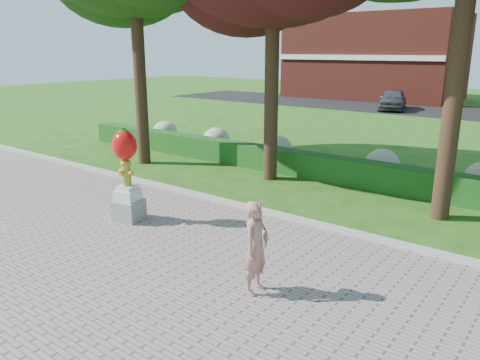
# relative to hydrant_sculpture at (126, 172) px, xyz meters

# --- Properties ---
(ground) EXTENTS (100.00, 100.00, 0.00)m
(ground) POSITION_rel_hydrant_sculpture_xyz_m (2.55, -0.57, -1.26)
(ground) COLOR #224F13
(ground) RESTS_ON ground
(curb) EXTENTS (40.00, 0.18, 0.15)m
(curb) POSITION_rel_hydrant_sculpture_xyz_m (2.55, 2.43, -1.18)
(curb) COLOR #ADADA5
(curb) RESTS_ON ground
(lawn_hedge) EXTENTS (24.00, 0.70, 0.80)m
(lawn_hedge) POSITION_rel_hydrant_sculpture_xyz_m (2.55, 6.43, -0.86)
(lawn_hedge) COLOR #164D18
(lawn_hedge) RESTS_ON ground
(hydrangea_row) EXTENTS (20.10, 1.10, 0.99)m
(hydrangea_row) POSITION_rel_hydrant_sculpture_xyz_m (3.12, 7.43, -0.71)
(hydrangea_row) COLOR #9CA27C
(hydrangea_row) RESTS_ON ground
(street) EXTENTS (50.00, 8.00, 0.02)m
(street) POSITION_rel_hydrant_sculpture_xyz_m (2.55, 27.43, -1.25)
(street) COLOR black
(street) RESTS_ON ground
(building_left) EXTENTS (14.00, 8.00, 7.00)m
(building_left) POSITION_rel_hydrant_sculpture_xyz_m (-7.45, 33.43, 2.24)
(building_left) COLOR maroon
(building_left) RESTS_ON ground
(hydrant_sculpture) EXTENTS (0.75, 0.75, 2.30)m
(hydrant_sculpture) POSITION_rel_hydrant_sculpture_xyz_m (0.00, 0.00, 0.00)
(hydrant_sculpture) COLOR gray
(hydrant_sculpture) RESTS_ON walkway
(woman) EXTENTS (0.46, 0.64, 1.65)m
(woman) POSITION_rel_hydrant_sculpture_xyz_m (4.57, -1.00, -0.39)
(woman) COLOR #B07465
(woman) RESTS_ON walkway
(parked_car) EXTENTS (2.83, 4.57, 1.45)m
(parked_car) POSITION_rel_hydrant_sculpture_xyz_m (-2.80, 25.84, -0.51)
(parked_car) COLOR #43444B
(parked_car) RESTS_ON street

